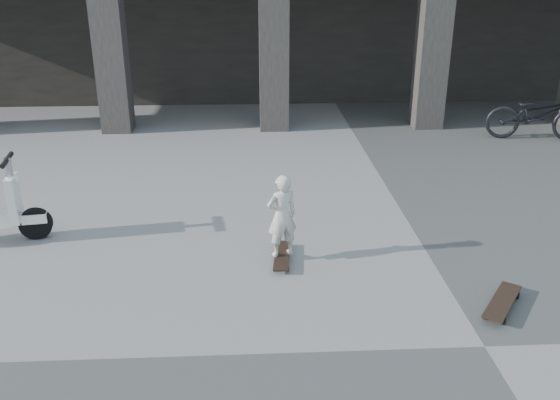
{
  "coord_description": "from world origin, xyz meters",
  "views": [
    {
      "loc": [
        -2.35,
        -4.9,
        3.66
      ],
      "look_at": [
        -1.96,
        2.47,
        0.65
      ],
      "focal_mm": 38.0,
      "sensor_mm": 36.0,
      "label": 1
    }
  ],
  "objects_px": {
    "skateboard_spare": "(502,302)",
    "longboard": "(282,256)",
    "child": "(282,216)",
    "bicycle": "(537,114)"
  },
  "relations": [
    {
      "from": "skateboard_spare",
      "to": "longboard",
      "type": "bearing_deg",
      "value": 98.08
    },
    {
      "from": "longboard",
      "to": "skateboard_spare",
      "type": "height_order",
      "value": "skateboard_spare"
    },
    {
      "from": "longboard",
      "to": "child",
      "type": "xyz_separation_m",
      "value": [
        0.0,
        0.0,
        0.57
      ]
    },
    {
      "from": "longboard",
      "to": "skateboard_spare",
      "type": "relative_size",
      "value": 1.0
    },
    {
      "from": "skateboard_spare",
      "to": "child",
      "type": "height_order",
      "value": "child"
    },
    {
      "from": "longboard",
      "to": "bicycle",
      "type": "bearing_deg",
      "value": -41.89
    },
    {
      "from": "child",
      "to": "bicycle",
      "type": "distance_m",
      "value": 7.88
    },
    {
      "from": "skateboard_spare",
      "to": "bicycle",
      "type": "relative_size",
      "value": 0.4
    },
    {
      "from": "longboard",
      "to": "child",
      "type": "bearing_deg",
      "value": -84.41
    },
    {
      "from": "bicycle",
      "to": "longboard",
      "type": "bearing_deg",
      "value": 143.55
    }
  ]
}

